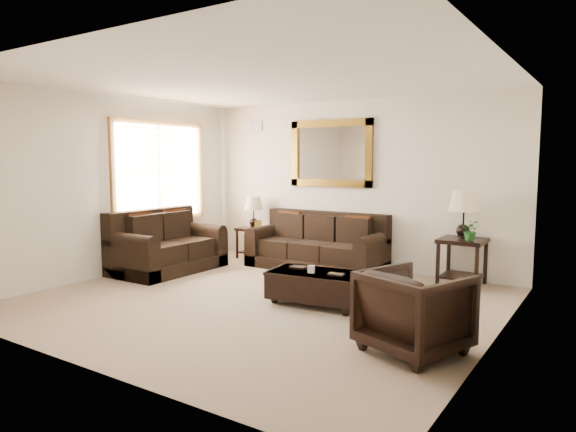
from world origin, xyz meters
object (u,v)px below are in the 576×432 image
Objects in this scene: end_table_left at (254,218)px; end_table_right at (463,224)px; sofa at (318,248)px; loveseat at (165,248)px; armchair at (414,307)px; coffee_table at (318,284)px.

end_table_left is 3.66m from end_table_right.
end_table_right is (2.26, 0.09, 0.54)m from sofa.
armchair is (4.49, -1.23, 0.06)m from loveseat.
end_table_right is (4.18, 1.57, 0.51)m from loveseat.
end_table_right reaches higher than end_table_left.
loveseat is at bearing 166.88° from coffee_table.
sofa reaches higher than coffee_table.
end_table_right is at bearing -69.36° from loveseat.
sofa is at bearing -177.72° from end_table_right.
coffee_table is 1.48× the size of armchair.
loveseat is 1.29× the size of end_table_right.
loveseat is 2.04× the size of armchair.
end_table_right is 1.59× the size of armchair.
coffee_table is (2.46, -1.97, -0.47)m from end_table_left.
sofa is 2.62× the size of armchair.
end_table_left is at bearing 179.19° from end_table_right.
sofa is 3.73m from armchair.
end_table_right is at bearing 51.60° from coffee_table.
sofa reaches higher than armchair.
coffee_table is (2.98, -0.35, -0.11)m from loveseat.
end_table_right reaches higher than loveseat.
loveseat is at bearing 4.82° from armchair.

